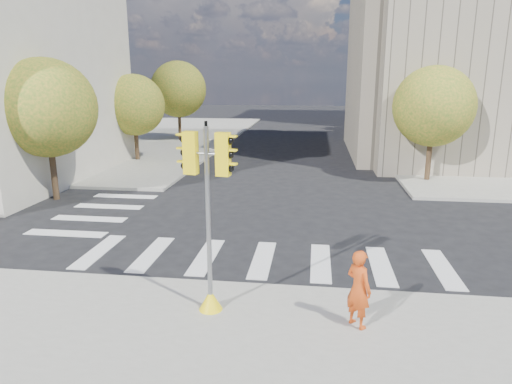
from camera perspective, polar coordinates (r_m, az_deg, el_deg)
ground at (r=16.24m, az=1.99°, el=-5.77°), size 160.00×160.00×0.00m
sidewalk_far_left at (r=46.76m, az=-20.01°, el=6.58°), size 28.00×40.00×0.15m
tree_lw_near at (r=22.64m, az=-24.70°, el=9.51°), size 4.40×4.40×6.41m
tree_lw_mid at (r=31.59m, az=-14.99°, el=10.45°), size 4.00×4.00×5.77m
tree_lw_far at (r=40.99m, az=-9.69°, el=12.54°), size 4.80×4.80×6.95m
tree_re_near at (r=25.97m, az=21.31°, el=9.93°), size 4.20×4.20×6.16m
tree_re_mid at (r=37.71m, az=17.09°, el=11.73°), size 4.60×4.60×6.66m
tree_re_far at (r=49.61m, az=14.80°, el=11.74°), size 4.00×4.00×5.88m
lamp_near at (r=29.95m, az=20.56°, el=11.44°), size 0.35×0.18×8.11m
lamp_far at (r=43.71m, az=16.49°, el=12.31°), size 0.35×0.18×8.11m
traffic_signal at (r=10.52m, az=-5.92°, el=-5.29°), size 1.08×0.56×4.47m
photographer at (r=10.42m, az=12.70°, el=-11.71°), size 0.75×0.77×1.78m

